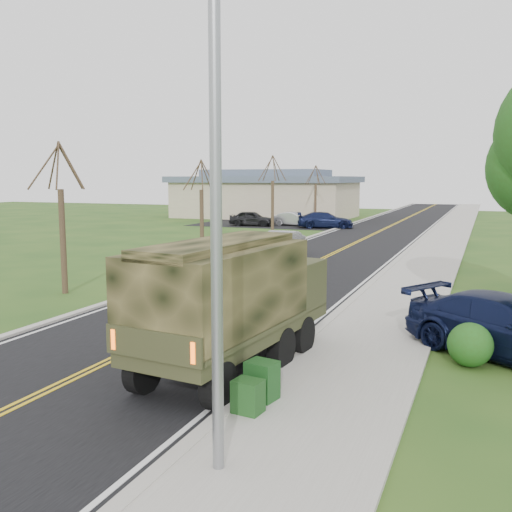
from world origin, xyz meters
The scene contains 20 objects.
ground centered at (0.00, 0.00, 0.00)m, with size 160.00×160.00×0.00m, color #224717.
road centered at (0.00, 40.00, 0.01)m, with size 8.00×120.00×0.01m, color black.
curb_right centered at (4.15, 40.00, 0.06)m, with size 0.30×120.00×0.12m, color #9E998E.
sidewalk_right centered at (5.90, 40.00, 0.05)m, with size 3.20×120.00×0.10m, color #9E998E.
curb_left centered at (-4.15, 40.00, 0.05)m, with size 0.30×120.00×0.10m, color #9E998E.
street_light centered at (4.90, -0.50, 4.43)m, with size 1.65×0.22×8.00m.
bare_tree_a centered at (-7.00, 10.00, 2.63)m, with size 1.93×2.26×6.08m.
bare_tree_b centered at (-7.00, 22.00, 2.48)m, with size 1.83×2.14×5.73m.
bare_tree_c centered at (-7.00, 34.00, 2.78)m, with size 2.04×2.39×6.42m.
bare_tree_d centered at (-7.00, 46.00, 2.55)m, with size 1.88×2.20×5.91m.
commercial_building centered at (-15.98, 55.97, 2.69)m, with size 25.50×21.50×5.65m.
military_truck centered at (3.18, 4.02, 1.85)m, with size 2.90×6.67×3.23m.
suv_champagne centered at (-1.45, 16.92, 0.73)m, with size 2.42×5.24×1.46m, color #9F875A.
sedan_silver centered at (-2.65, 23.63, 0.75)m, with size 1.59×4.56×1.50m, color #A1A1A5.
pickup_navy centered at (9.42, 7.56, 0.81)m, with size 2.26×5.56×1.61m, color black.
utility_box_near centered at (4.60, 2.38, 0.50)m, with size 0.60×0.50×0.80m, color #194619.
utility_box_far centered at (4.60, 1.64, 0.43)m, with size 0.55×0.45×0.65m, color #1A4518.
lot_car_dark centered at (-12.59, 43.23, 0.75)m, with size 1.76×4.38×1.49m, color black.
lot_car_silver centered at (-8.87, 44.97, 0.68)m, with size 1.43×4.10×1.35m, color #AEAEB3.
lot_car_navy centered at (-5.33, 43.62, 0.76)m, with size 2.12×5.21×1.51m, color #0F1537.
Camera 1 is at (8.74, -8.11, 4.62)m, focal length 40.00 mm.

